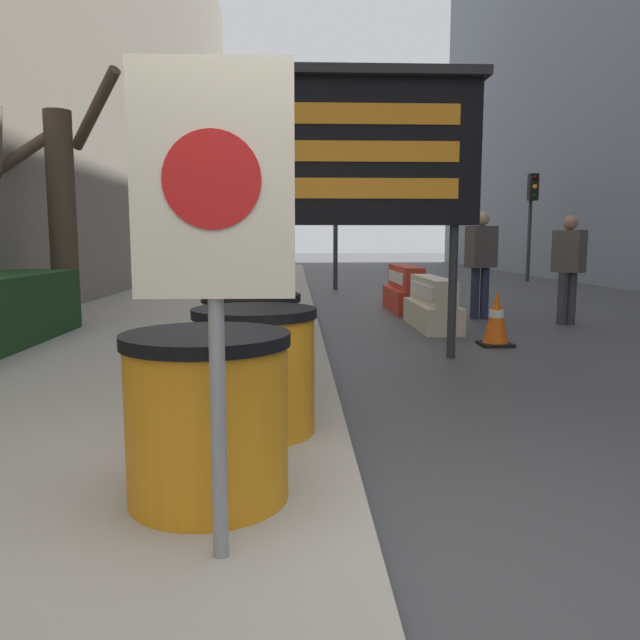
{
  "coord_description": "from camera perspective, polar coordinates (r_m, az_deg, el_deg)",
  "views": [
    {
      "loc": [
        -0.33,
        -2.24,
        1.36
      ],
      "look_at": [
        0.02,
        6.71,
        0.2
      ],
      "focal_mm": 35.0,
      "sensor_mm": 36.0,
      "label": 1
    }
  ],
  "objects": [
    {
      "name": "ground_plane",
      "position": [
        2.65,
        5.77,
        -23.63
      ],
      "size": [
        120.0,
        120.0,
        0.0
      ],
      "primitive_type": "plane",
      "color": "#3F3F42"
    },
    {
      "name": "traffic_cone_mid",
      "position": [
        10.06,
        10.13,
        1.04
      ],
      "size": [
        0.31,
        0.31,
        0.55
      ],
      "color": "black",
      "rests_on": "ground_plane"
    },
    {
      "name": "traffic_light_far_side",
      "position": [
        21.39,
        18.79,
        10.06
      ],
      "size": [
        0.28,
        0.45,
        3.43
      ],
      "color": "#2D2D30",
      "rests_on": "ground_plane"
    },
    {
      "name": "message_board",
      "position": [
        7.15,
        4.17,
        15.21
      ],
      "size": [
        2.67,
        0.36,
        3.2
      ],
      "color": "#28282B",
      "rests_on": "ground_plane"
    },
    {
      "name": "pedestrian_passerby",
      "position": [
        10.99,
        14.5,
        5.68
      ],
      "size": [
        0.55,
        0.44,
        1.83
      ],
      "rotation": [
        0.0,
        0.0,
        3.51
      ],
      "color": "#23283D",
      "rests_on": "ground_plane"
    },
    {
      "name": "barrel_drum_back",
      "position": [
        4.98,
        -6.26,
        -2.13
      ],
      "size": [
        0.78,
        0.78,
        0.79
      ],
      "color": "orange",
      "rests_on": "sidewalk_left"
    },
    {
      "name": "traffic_light_near_curb",
      "position": [
        16.94,
        1.46,
        12.39
      ],
      "size": [
        0.28,
        0.44,
        3.91
      ],
      "color": "#2D2D30",
      "rests_on": "ground_plane"
    },
    {
      "name": "bare_tree",
      "position": [
        9.79,
        -23.01,
        10.41
      ],
      "size": [
        1.98,
        2.17,
        3.67
      ],
      "color": "#4C3D2D",
      "rests_on": "sidewalk_left"
    },
    {
      "name": "barrel_drum_middle",
      "position": [
        3.96,
        -5.96,
        -4.58
      ],
      "size": [
        0.78,
        0.78,
        0.79
      ],
      "color": "orange",
      "rests_on": "sidewalk_left"
    },
    {
      "name": "jersey_barrier_red_striped",
      "position": [
        12.06,
        7.81,
        2.64
      ],
      "size": [
        0.6,
        1.99,
        0.86
      ],
      "color": "red",
      "rests_on": "ground_plane"
    },
    {
      "name": "warning_sign",
      "position": [
        2.3,
        -9.72,
        8.93
      ],
      "size": [
        0.59,
        0.08,
        1.85
      ],
      "color": "gray",
      "rests_on": "sidewalk_left"
    },
    {
      "name": "barrel_drum_foreground",
      "position": [
        2.99,
        -10.24,
        -8.63
      ],
      "size": [
        0.78,
        0.78,
        0.79
      ],
      "color": "orange",
      "rests_on": "sidewalk_left"
    },
    {
      "name": "pedestrian_worker",
      "position": [
        10.7,
        21.78,
        5.07
      ],
      "size": [
        0.5,
        0.53,
        1.74
      ],
      "rotation": [
        0.0,
        0.0,
        5.38
      ],
      "color": "#333338",
      "rests_on": "ground_plane"
    },
    {
      "name": "jersey_barrier_cream",
      "position": [
        9.77,
        10.2,
        1.3
      ],
      "size": [
        0.55,
        1.93,
        0.78
      ],
      "color": "beige",
      "rests_on": "ground_plane"
    },
    {
      "name": "traffic_cone_near",
      "position": [
        8.31,
        15.82,
        0.14
      ],
      "size": [
        0.4,
        0.4,
        0.72
      ],
      "color": "black",
      "rests_on": "ground_plane"
    }
  ]
}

